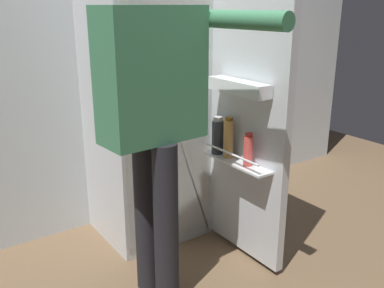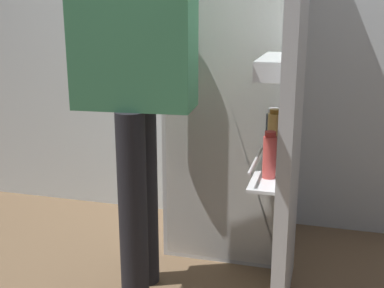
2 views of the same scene
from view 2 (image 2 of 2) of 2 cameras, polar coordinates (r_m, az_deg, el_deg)
name	(u,v)px [view 2 (image 2 of 2)]	position (r m, az deg, el deg)	size (l,w,h in m)	color
ground_plane	(210,288)	(2.37, 2.06, -16.13)	(5.93, 5.93, 0.00)	brown
refrigerator	(239,78)	(2.51, 5.42, 7.50)	(0.66, 1.17, 1.80)	silver
person	(137,63)	(2.03, -6.31, 9.20)	(0.61, 0.78, 1.69)	black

